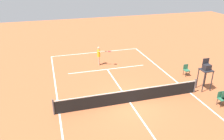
% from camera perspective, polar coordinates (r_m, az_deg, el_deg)
% --- Properties ---
extents(ground_plane, '(60.00, 60.00, 0.00)m').
position_cam_1_polar(ground_plane, '(15.58, 4.51, -8.11)').
color(ground_plane, '#AD5933').
extents(court_lines, '(9.48, 21.37, 0.01)m').
position_cam_1_polar(court_lines, '(15.58, 4.51, -8.10)').
color(court_lines, white).
rests_on(court_lines, ground).
extents(tennis_net, '(10.08, 0.10, 1.07)m').
position_cam_1_polar(tennis_net, '(15.32, 4.57, -6.53)').
color(tennis_net, '#4C4C51').
rests_on(tennis_net, ground).
extents(player_serving, '(1.23, 0.89, 1.79)m').
position_cam_1_polar(player_serving, '(21.12, -3.20, 3.97)').
color(player_serving, '#D8A884').
rests_on(player_serving, ground).
extents(tennis_ball, '(0.07, 0.07, 0.07)m').
position_cam_1_polar(tennis_ball, '(21.29, 1.53, 1.18)').
color(tennis_ball, '#CCE033').
rests_on(tennis_ball, ground).
extents(umpire_chair, '(0.80, 0.80, 2.41)m').
position_cam_1_polar(umpire_chair, '(17.81, 22.52, 0.10)').
color(umpire_chair, '#232328').
rests_on(umpire_chair, ground).
extents(courtside_chair_mid, '(0.44, 0.46, 0.95)m').
position_cam_1_polar(courtside_chair_mid, '(20.15, 18.12, 0.14)').
color(courtside_chair_mid, '#262626').
rests_on(courtside_chair_mid, ground).
extents(courtside_chair_far, '(0.44, 0.46, 0.95)m').
position_cam_1_polar(courtside_chair_far, '(16.62, 25.70, -6.32)').
color(courtside_chair_far, '#262626').
rests_on(courtside_chair_far, ground).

